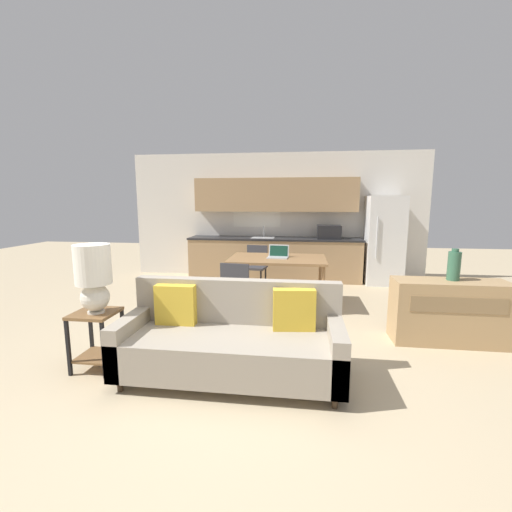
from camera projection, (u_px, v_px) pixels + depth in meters
ground_plane at (237, 381)px, 3.21m from camera, size 20.00×20.00×0.00m
wall_back at (275, 216)px, 7.53m from camera, size 6.40×0.07×2.70m
kitchen_counter at (275, 240)px, 7.31m from camera, size 3.65×0.65×2.15m
refrigerator at (384, 240)px, 6.91m from camera, size 0.71×0.74×1.77m
dining_table at (278, 262)px, 5.45m from camera, size 1.52×0.99×0.78m
couch at (232, 341)px, 3.26m from camera, size 2.07×0.80×0.90m
side_table at (96, 331)px, 3.41m from camera, size 0.40×0.40×0.59m
table_lamp at (93, 275)px, 3.29m from camera, size 0.34×0.34×0.68m
credenza at (449, 312)px, 4.04m from camera, size 1.28×0.45×0.75m
vase at (454, 266)px, 3.99m from camera, size 0.14×0.14×0.37m
dining_chair_near_left at (238, 287)px, 4.74m from camera, size 0.47×0.47×0.85m
dining_chair_far_left at (255, 265)px, 6.40m from camera, size 0.48×0.48×0.85m
laptop at (278, 255)px, 5.44m from camera, size 0.34×0.28×0.20m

